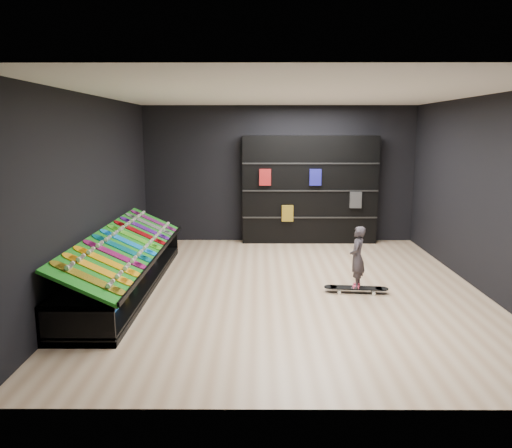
{
  "coord_description": "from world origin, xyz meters",
  "views": [
    {
      "loc": [
        -0.47,
        -7.6,
        2.48
      ],
      "look_at": [
        -0.5,
        0.2,
        1.0
      ],
      "focal_mm": 35.0,
      "sensor_mm": 36.0,
      "label": 1
    }
  ],
  "objects_px": {
    "floor_skateboard": "(356,290)",
    "child": "(357,269)",
    "back_shelving": "(309,190)",
    "display_rack": "(127,273)"
  },
  "relations": [
    {
      "from": "floor_skateboard",
      "to": "child",
      "type": "distance_m",
      "value": 0.33
    },
    {
      "from": "child",
      "to": "display_rack",
      "type": "bearing_deg",
      "value": -76.13
    },
    {
      "from": "back_shelving",
      "to": "floor_skateboard",
      "type": "distance_m",
      "value": 3.74
    },
    {
      "from": "back_shelving",
      "to": "display_rack",
      "type": "bearing_deg",
      "value": -134.07
    },
    {
      "from": "floor_skateboard",
      "to": "child",
      "type": "bearing_deg",
      "value": 0.0
    },
    {
      "from": "back_shelving",
      "to": "child",
      "type": "bearing_deg",
      "value": -83.84
    },
    {
      "from": "back_shelving",
      "to": "floor_skateboard",
      "type": "relative_size",
      "value": 3.0
    },
    {
      "from": "display_rack",
      "to": "child",
      "type": "relative_size",
      "value": 7.83
    },
    {
      "from": "display_rack",
      "to": "floor_skateboard",
      "type": "xyz_separation_m",
      "value": [
        3.6,
        -0.23,
        -0.21
      ]
    },
    {
      "from": "floor_skateboard",
      "to": "child",
      "type": "relative_size",
      "value": 1.71
    }
  ]
}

